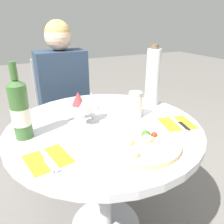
% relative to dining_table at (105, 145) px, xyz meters
% --- Properties ---
extents(dining_table, '(0.95, 0.95, 0.71)m').
position_rel_dining_table_xyz_m(dining_table, '(0.00, 0.00, 0.00)').
color(dining_table, '#B2B2B7').
rests_on(dining_table, ground_plane).
extents(chair_behind_diner, '(0.39, 0.39, 0.91)m').
position_rel_dining_table_xyz_m(chair_behind_diner, '(-0.02, 0.83, -0.15)').
color(chair_behind_diner, silver).
rests_on(chair_behind_diner, ground_plane).
extents(seated_diner, '(0.37, 0.45, 1.20)m').
position_rel_dining_table_xyz_m(seated_diner, '(-0.02, 0.68, -0.05)').
color(seated_diner, '#28384C').
rests_on(seated_diner, ground_plane).
extents(pizza_large, '(0.32, 0.32, 0.05)m').
position_rel_dining_table_xyz_m(pizza_large, '(0.05, -0.25, 0.13)').
color(pizza_large, '#E5C17F').
rests_on(pizza_large, dining_table).
extents(wine_bottle, '(0.08, 0.08, 0.33)m').
position_rel_dining_table_xyz_m(wine_bottle, '(-0.37, 0.04, 0.25)').
color(wine_bottle, '#38602D').
rests_on(wine_bottle, dining_table).
extents(tall_carafe, '(0.08, 0.08, 0.36)m').
position_rel_dining_table_xyz_m(tall_carafe, '(0.37, 0.12, 0.29)').
color(tall_carafe, silver).
rests_on(tall_carafe, dining_table).
extents(sugar_shaker, '(0.07, 0.07, 0.14)m').
position_rel_dining_table_xyz_m(sugar_shaker, '(0.18, 0.01, 0.19)').
color(sugar_shaker, silver).
rests_on(sugar_shaker, dining_table).
extents(wine_glass_back_left, '(0.07, 0.07, 0.15)m').
position_rel_dining_table_xyz_m(wine_glass_back_left, '(-0.09, 0.11, 0.23)').
color(wine_glass_back_left, silver).
rests_on(wine_glass_back_left, dining_table).
extents(wine_glass_center, '(0.08, 0.08, 0.15)m').
position_rel_dining_table_xyz_m(wine_glass_center, '(-0.04, 0.07, 0.22)').
color(wine_glass_center, silver).
rests_on(wine_glass_center, dining_table).
extents(wine_glass_front_left, '(0.07, 0.07, 0.13)m').
position_rel_dining_table_xyz_m(wine_glass_front_left, '(-0.09, 0.03, 0.22)').
color(wine_glass_front_left, silver).
rests_on(wine_glass_front_left, dining_table).
extents(place_setting_left, '(0.17, 0.19, 0.01)m').
position_rel_dining_table_xyz_m(place_setting_left, '(-0.31, -0.18, 0.12)').
color(place_setting_left, yellow).
rests_on(place_setting_left, dining_table).
extents(place_setting_right, '(0.18, 0.19, 0.01)m').
position_rel_dining_table_xyz_m(place_setting_right, '(0.33, -0.16, 0.12)').
color(place_setting_right, yellow).
rests_on(place_setting_right, dining_table).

